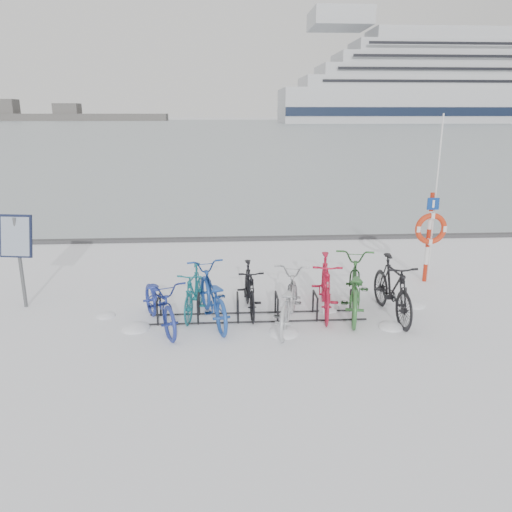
# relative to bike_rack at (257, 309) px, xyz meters

# --- Properties ---
(ground) EXTENTS (900.00, 900.00, 0.00)m
(ground) POSITION_rel_bike_rack_xyz_m (0.00, 0.00, -0.18)
(ground) COLOR white
(ground) RESTS_ON ground
(ice_sheet) EXTENTS (400.00, 298.00, 0.02)m
(ice_sheet) POSITION_rel_bike_rack_xyz_m (0.00, 155.00, -0.17)
(ice_sheet) COLOR #A4B2B9
(ice_sheet) RESTS_ON ground
(quay_edge) EXTENTS (400.00, 0.25, 0.10)m
(quay_edge) POSITION_rel_bike_rack_xyz_m (0.00, 5.90, -0.13)
(quay_edge) COLOR #3F3F42
(quay_edge) RESTS_ON ground
(bike_rack) EXTENTS (4.00, 0.48, 0.46)m
(bike_rack) POSITION_rel_bike_rack_xyz_m (0.00, 0.00, 0.00)
(bike_rack) COLOR black
(bike_rack) RESTS_ON ground
(info_board) EXTENTS (0.64, 0.32, 1.84)m
(info_board) POSITION_rel_bike_rack_xyz_m (-4.51, 0.82, 1.15)
(info_board) COLOR #595B5E
(info_board) RESTS_ON ground
(lifebuoy_station) EXTENTS (0.71, 0.22, 3.66)m
(lifebuoy_station) POSITION_rel_bike_rack_xyz_m (3.92, 1.83, 1.05)
(lifebuoy_station) COLOR #AD220D
(lifebuoy_station) RESTS_ON ground
(cruise_ferry) EXTENTS (148.24, 27.94, 48.71)m
(cruise_ferry) POSITION_rel_bike_rack_xyz_m (94.44, 189.62, 13.09)
(cruise_ferry) COLOR silver
(cruise_ferry) RESTS_ON ground
(bike_0) EXTENTS (1.32, 1.98, 0.98)m
(bike_0) POSITION_rel_bike_rack_xyz_m (-1.74, -0.24, 0.31)
(bike_0) COLOR navy
(bike_0) RESTS_ON ground
(bike_1) EXTENTS (0.70, 1.64, 0.95)m
(bike_1) POSITION_rel_bike_rack_xyz_m (-1.17, 0.31, 0.30)
(bike_1) COLOR #15646F
(bike_1) RESTS_ON ground
(bike_2) EXTENTS (1.15, 2.08, 1.03)m
(bike_2) POSITION_rel_bike_rack_xyz_m (-0.83, -0.03, 0.34)
(bike_2) COLOR #1D48A0
(bike_2) RESTS_ON ground
(bike_3) EXTENTS (0.54, 1.65, 0.98)m
(bike_3) POSITION_rel_bike_rack_xyz_m (-0.12, 0.35, 0.31)
(bike_3) COLOR black
(bike_3) RESTS_ON ground
(bike_4) EXTENTS (1.11, 2.01, 1.00)m
(bike_4) POSITION_rel_bike_rack_xyz_m (0.53, -0.31, 0.32)
(bike_4) COLOR #AEB1B5
(bike_4) RESTS_ON ground
(bike_5) EXTENTS (0.79, 1.94, 1.13)m
(bike_5) POSITION_rel_bike_rack_xyz_m (1.31, 0.23, 0.39)
(bike_5) COLOR #B81532
(bike_5) RESTS_ON ground
(bike_6) EXTENTS (1.21, 2.23, 1.11)m
(bike_6) POSITION_rel_bike_rack_xyz_m (1.85, 0.19, 0.37)
(bike_6) COLOR #306A31
(bike_6) RESTS_ON ground
(bike_7) EXTENTS (0.63, 1.95, 1.16)m
(bike_7) POSITION_rel_bike_rack_xyz_m (2.51, -0.03, 0.40)
(bike_7) COLOR black
(bike_7) RESTS_ON ground
(snow_drifts) EXTENTS (6.37, 1.95, 0.19)m
(snow_drifts) POSITION_rel_bike_rack_xyz_m (0.41, 0.00, -0.18)
(snow_drifts) COLOR white
(snow_drifts) RESTS_ON ground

